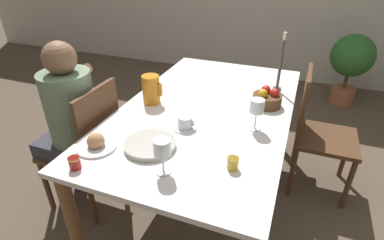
{
  "coord_description": "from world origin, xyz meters",
  "views": [
    {
      "loc": [
        0.51,
        -1.61,
        1.61
      ],
      "look_at": [
        0.0,
        -0.26,
        0.78
      ],
      "focal_mm": 28.0,
      "sensor_mm": 36.0,
      "label": 1
    }
  ],
  "objects_px": {
    "jam_jar_red": "(233,163)",
    "candlestick_tall": "(280,68)",
    "wine_glass_juice": "(162,149)",
    "teacup_near_person": "(185,123)",
    "jam_jar_amber": "(75,162)",
    "potted_plant": "(351,61)",
    "person_seated": "(69,117)",
    "serving_tray": "(150,145)",
    "fruit_bowl": "(267,99)",
    "wine_glass_water": "(257,107)",
    "red_pitcher": "(151,89)",
    "bread_plate": "(96,143)",
    "chair_opposite": "(317,130)",
    "chair_person_side": "(89,146)"
  },
  "relations": [
    {
      "from": "teacup_near_person",
      "to": "jam_jar_red",
      "type": "height_order",
      "value": "teacup_near_person"
    },
    {
      "from": "fruit_bowl",
      "to": "candlestick_tall",
      "type": "xyz_separation_m",
      "value": [
        0.03,
        0.28,
        0.12
      ]
    },
    {
      "from": "person_seated",
      "to": "candlestick_tall",
      "type": "relative_size",
      "value": 2.89
    },
    {
      "from": "wine_glass_water",
      "to": "bread_plate",
      "type": "relative_size",
      "value": 0.9
    },
    {
      "from": "wine_glass_juice",
      "to": "teacup_near_person",
      "type": "relative_size",
      "value": 1.24
    },
    {
      "from": "fruit_bowl",
      "to": "jam_jar_red",
      "type": "bearing_deg",
      "value": -93.82
    },
    {
      "from": "bread_plate",
      "to": "fruit_bowl",
      "type": "bearing_deg",
      "value": 46.96
    },
    {
      "from": "serving_tray",
      "to": "fruit_bowl",
      "type": "xyz_separation_m",
      "value": [
        0.48,
        0.68,
        0.03
      ]
    },
    {
      "from": "person_seated",
      "to": "teacup_near_person",
      "type": "xyz_separation_m",
      "value": [
        0.75,
        0.08,
        0.07
      ]
    },
    {
      "from": "jam_jar_red",
      "to": "candlestick_tall",
      "type": "height_order",
      "value": "candlestick_tall"
    },
    {
      "from": "red_pitcher",
      "to": "jam_jar_amber",
      "type": "height_order",
      "value": "red_pitcher"
    },
    {
      "from": "teacup_near_person",
      "to": "bread_plate",
      "type": "distance_m",
      "value": 0.48
    },
    {
      "from": "serving_tray",
      "to": "jam_jar_red",
      "type": "distance_m",
      "value": 0.43
    },
    {
      "from": "chair_person_side",
      "to": "jam_jar_amber",
      "type": "distance_m",
      "value": 0.62
    },
    {
      "from": "teacup_near_person",
      "to": "jam_jar_red",
      "type": "xyz_separation_m",
      "value": [
        0.34,
        -0.25,
        0.0
      ]
    },
    {
      "from": "serving_tray",
      "to": "candlestick_tall",
      "type": "xyz_separation_m",
      "value": [
        0.51,
        0.96,
        0.15
      ]
    },
    {
      "from": "jam_jar_red",
      "to": "potted_plant",
      "type": "bearing_deg",
      "value": 74.27
    },
    {
      "from": "red_pitcher",
      "to": "teacup_near_person",
      "type": "relative_size",
      "value": 1.36
    },
    {
      "from": "serving_tray",
      "to": "jam_jar_amber",
      "type": "height_order",
      "value": "jam_jar_amber"
    },
    {
      "from": "bread_plate",
      "to": "fruit_bowl",
      "type": "xyz_separation_m",
      "value": [
        0.73,
        0.78,
        0.02
      ]
    },
    {
      "from": "serving_tray",
      "to": "candlestick_tall",
      "type": "distance_m",
      "value": 1.1
    },
    {
      "from": "potted_plant",
      "to": "wine_glass_water",
      "type": "bearing_deg",
      "value": -107.64
    },
    {
      "from": "bread_plate",
      "to": "teacup_near_person",
      "type": "bearing_deg",
      "value": 44.17
    },
    {
      "from": "wine_glass_water",
      "to": "jam_jar_red",
      "type": "height_order",
      "value": "wine_glass_water"
    },
    {
      "from": "person_seated",
      "to": "bread_plate",
      "type": "height_order",
      "value": "person_seated"
    },
    {
      "from": "person_seated",
      "to": "wine_glass_juice",
      "type": "height_order",
      "value": "person_seated"
    },
    {
      "from": "wine_glass_juice",
      "to": "jam_jar_red",
      "type": "distance_m",
      "value": 0.33
    },
    {
      "from": "serving_tray",
      "to": "jam_jar_amber",
      "type": "bearing_deg",
      "value": -131.9
    },
    {
      "from": "wine_glass_water",
      "to": "potted_plant",
      "type": "height_order",
      "value": "wine_glass_water"
    },
    {
      "from": "fruit_bowl",
      "to": "bread_plate",
      "type": "bearing_deg",
      "value": -133.04
    },
    {
      "from": "jam_jar_red",
      "to": "wine_glass_water",
      "type": "bearing_deg",
      "value": 85.71
    },
    {
      "from": "teacup_near_person",
      "to": "bread_plate",
      "type": "bearing_deg",
      "value": -135.83
    },
    {
      "from": "jam_jar_amber",
      "to": "candlestick_tall",
      "type": "distance_m",
      "value": 1.45
    },
    {
      "from": "fruit_bowl",
      "to": "serving_tray",
      "type": "bearing_deg",
      "value": -125.04
    },
    {
      "from": "wine_glass_water",
      "to": "wine_glass_juice",
      "type": "xyz_separation_m",
      "value": [
        -0.31,
        -0.52,
        -0.01
      ]
    },
    {
      "from": "red_pitcher",
      "to": "person_seated",
      "type": "bearing_deg",
      "value": -145.06
    },
    {
      "from": "red_pitcher",
      "to": "teacup_near_person",
      "type": "xyz_separation_m",
      "value": [
        0.32,
        -0.22,
        -0.06
      ]
    },
    {
      "from": "jam_jar_red",
      "to": "candlestick_tall",
      "type": "relative_size",
      "value": 0.15
    },
    {
      "from": "chair_person_side",
      "to": "candlestick_tall",
      "type": "xyz_separation_m",
      "value": [
        1.08,
        0.78,
        0.42
      ]
    },
    {
      "from": "person_seated",
      "to": "red_pitcher",
      "type": "relative_size",
      "value": 6.27
    },
    {
      "from": "jam_jar_amber",
      "to": "wine_glass_juice",
      "type": "bearing_deg",
      "value": 17.23
    },
    {
      "from": "jam_jar_red",
      "to": "teacup_near_person",
      "type": "bearing_deg",
      "value": 143.13
    },
    {
      "from": "chair_opposite",
      "to": "fruit_bowl",
      "type": "relative_size",
      "value": 4.97
    },
    {
      "from": "chair_opposite",
      "to": "wine_glass_water",
      "type": "relative_size",
      "value": 5.05
    },
    {
      "from": "candlestick_tall",
      "to": "wine_glass_water",
      "type": "bearing_deg",
      "value": -94.77
    },
    {
      "from": "person_seated",
      "to": "jam_jar_red",
      "type": "relative_size",
      "value": 19.91
    },
    {
      "from": "wine_glass_juice",
      "to": "candlestick_tall",
      "type": "distance_m",
      "value": 1.17
    },
    {
      "from": "bread_plate",
      "to": "jam_jar_red",
      "type": "height_order",
      "value": "bread_plate"
    },
    {
      "from": "serving_tray",
      "to": "jam_jar_amber",
      "type": "relative_size",
      "value": 4.49
    },
    {
      "from": "wine_glass_water",
      "to": "jam_jar_amber",
      "type": "xyz_separation_m",
      "value": [
        -0.7,
        -0.64,
        -0.1
      ]
    }
  ]
}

